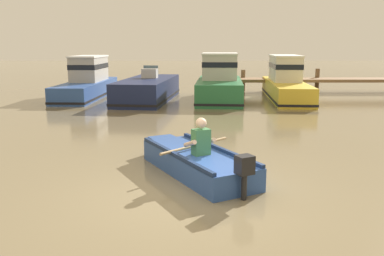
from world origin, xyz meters
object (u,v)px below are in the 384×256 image
object	(u,v)px
rowboat_with_person	(196,161)
moored_boat_yellow	(286,83)
moored_boat_blue	(88,82)
moored_boat_navy	(148,90)
moored_boat_green	(219,83)

from	to	relation	value
rowboat_with_person	moored_boat_yellow	size ratio (longest dim) A/B	0.51
rowboat_with_person	moored_boat_blue	size ratio (longest dim) A/B	0.54
moored_boat_navy	moored_boat_green	bearing A→B (deg)	0.63
moored_boat_yellow	moored_boat_blue	bearing A→B (deg)	176.07
moored_boat_blue	moored_boat_navy	size ratio (longest dim) A/B	1.05
moored_boat_blue	moored_boat_yellow	world-z (taller)	moored_boat_yellow
moored_boat_blue	moored_boat_navy	bearing A→B (deg)	-23.96
moored_boat_green	moored_boat_navy	bearing A→B (deg)	-179.37
moored_boat_navy	moored_boat_green	xyz separation A→B (m)	(3.36, 0.04, 0.33)
moored_boat_navy	moored_boat_yellow	distance (m)	6.67
rowboat_with_person	moored_boat_green	xyz separation A→B (m)	(1.29, 11.25, 0.56)
rowboat_with_person	moored_boat_navy	world-z (taller)	moored_boat_navy
moored_boat_green	rowboat_with_person	bearing A→B (deg)	-96.54
rowboat_with_person	moored_boat_blue	bearing A→B (deg)	112.48
moored_boat_blue	moored_boat_green	bearing A→B (deg)	-11.83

